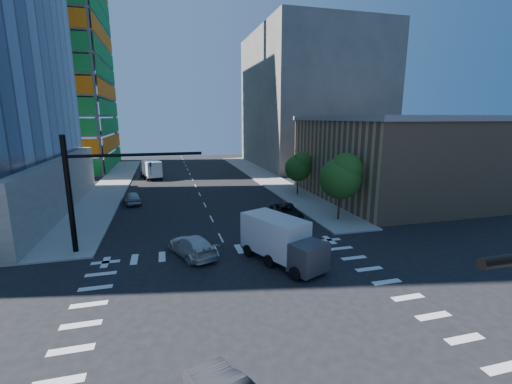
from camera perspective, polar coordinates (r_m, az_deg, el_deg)
name	(u,v)px	position (r m, az deg, el deg)	size (l,w,h in m)	color
ground	(256,310)	(19.89, 0.00, -19.10)	(160.00, 160.00, 0.00)	black
road_markings	(256,310)	(19.89, 0.00, -19.09)	(20.00, 20.00, 0.01)	silver
sidewalk_ne	(266,178)	(59.76, 1.65, 2.39)	(5.00, 60.00, 0.15)	gray
sidewalk_nw	(113,185)	(57.90, -22.80, 1.10)	(5.00, 60.00, 0.15)	gray
construction_building	(33,41)	(82.87, -33.17, 20.32)	(25.16, 34.50, 70.60)	slate
commercial_building	(397,157)	(48.62, 22.41, 5.42)	(20.50, 22.50, 10.60)	#9D7C5B
bg_building_ne	(310,100)	(78.08, 9.03, 14.83)	(24.00, 30.00, 28.00)	#5D5954
signal_mast_nw	(90,183)	(28.87, -25.97, 1.34)	(10.20, 0.40, 9.00)	black
tree_south	(342,176)	(35.21, 14.15, 2.66)	(4.16, 4.16, 6.82)	#382316
tree_north	(299,166)	(46.15, 7.22, 4.27)	(3.54, 3.52, 5.78)	#382316
car_nb_far	(286,212)	(35.64, 5.10, -3.34)	(2.58, 5.60, 1.56)	black
car_sb_near	(192,246)	(26.90, -10.64, -8.80)	(2.17, 5.34, 1.55)	silver
car_sb_mid	(132,198)	(44.49, -19.93, -0.91)	(1.79, 4.46, 1.52)	#9A9EA2
box_truck_near	(284,245)	(24.84, 4.68, -8.75)	(4.95, 6.81, 3.28)	black
box_truck_far	(151,170)	(62.17, -17.14, 3.48)	(3.96, 6.51, 3.18)	black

